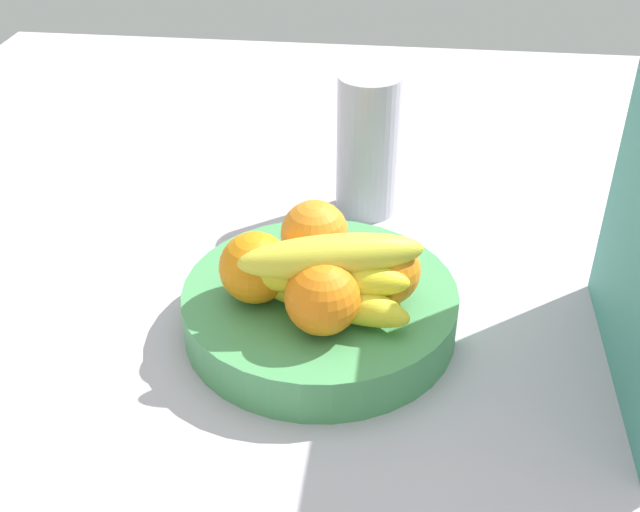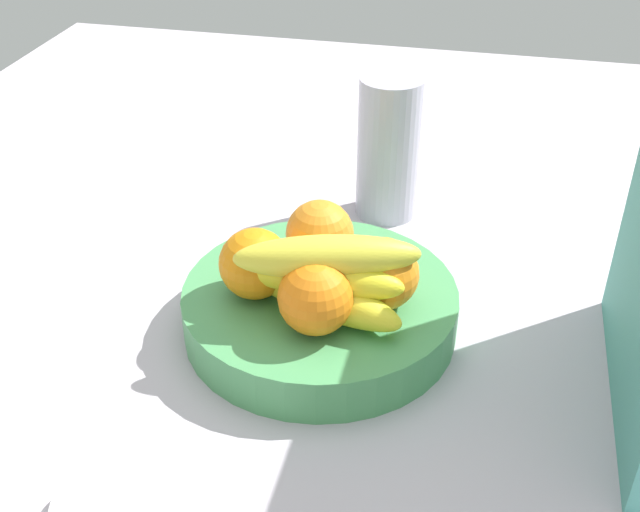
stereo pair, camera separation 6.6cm
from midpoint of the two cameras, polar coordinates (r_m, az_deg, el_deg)
name	(u,v)px [view 1 (the left image)]	position (r cm, az deg, el deg)	size (l,w,h in cm)	color
ground_plane	(305,360)	(79.21, -3.52, -7.53)	(180.00, 140.00, 3.00)	#B7ACB8
fruit_bowl	(320,309)	(79.28, -2.39, -3.88)	(27.14, 27.14, 4.64)	#4A9759
orange_front_left	(316,234)	(80.01, -2.65, 1.53)	(6.89, 6.89, 6.89)	orange
orange_front_right	(255,268)	(75.49, -7.17, -0.90)	(6.89, 6.89, 6.89)	orange
orange_center	(323,298)	(71.08, -2.48, -3.08)	(6.89, 6.89, 6.89)	orange
orange_back_left	(384,270)	(74.61, 2.10, -1.08)	(6.89, 6.89, 6.89)	orange
banana_bunch	(324,276)	(72.53, -2.30, -1.50)	(9.52, 18.63, 8.40)	yellow
thermos_tumbler	(368,145)	(96.29, 1.46, 7.87)	(7.53, 7.53, 17.54)	#B7B2C5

